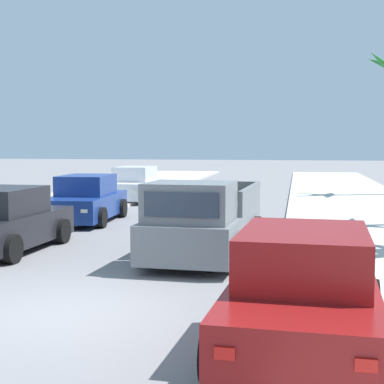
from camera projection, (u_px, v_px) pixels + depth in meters
ground_plane at (60, 313)px, 8.90m from camera, size 160.00×160.00×0.00m
sidewalk_left at (42, 211)px, 21.70m from camera, size 5.29×60.00×0.12m
sidewalk_right at (366, 218)px, 19.62m from camera, size 5.29×60.00×0.12m
curb_left at (73, 212)px, 21.48m from camera, size 0.16×60.00×0.10m
curb_right at (328, 218)px, 19.84m from camera, size 0.16×60.00×0.10m
pickup_truck at (205, 221)px, 13.29m from camera, size 2.40×5.30×1.80m
car_left_near at (86, 200)px, 19.16m from camera, size 2.20×4.33×1.54m
car_right_near at (135, 185)px, 26.02m from camera, size 2.05×4.27×1.54m
car_left_mid at (4, 222)px, 13.91m from camera, size 2.09×4.29×1.54m
car_left_far at (304, 294)px, 7.28m from camera, size 2.19×4.33×1.54m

